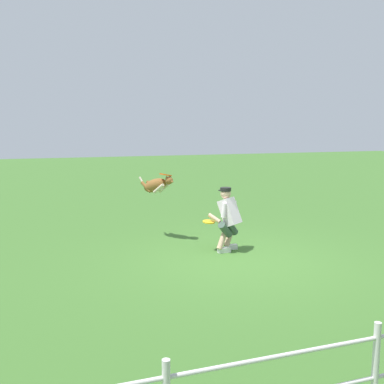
{
  "coord_description": "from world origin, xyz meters",
  "views": [
    {
      "loc": [
        3.54,
        7.45,
        2.51
      ],
      "look_at": [
        0.46,
        -1.4,
        1.14
      ],
      "focal_mm": 42.27,
      "sensor_mm": 36.0,
      "label": 1
    }
  ],
  "objects": [
    {
      "name": "ground_plane",
      "position": [
        0.0,
        0.0,
        0.0
      ],
      "size": [
        60.0,
        60.0,
        0.0
      ],
      "primitive_type": "plane",
      "color": "#40702C"
    },
    {
      "name": "person",
      "position": [
        -0.07,
        -0.71,
        0.7
      ],
      "size": [
        0.71,
        0.55,
        1.29
      ],
      "rotation": [
        0.0,
        0.0,
        -0.94
      ],
      "color": "silver",
      "rests_on": "ground_plane"
    },
    {
      "name": "dog",
      "position": [
        1.03,
        -2.14,
        1.21
      ],
      "size": [
        0.63,
        0.95,
        0.49
      ],
      "rotation": [
        0.0,
        0.0,
        2.1
      ],
      "color": "brown"
    },
    {
      "name": "frisbee_flying",
      "position": [
        0.89,
        -1.89,
        1.47
      ],
      "size": [
        0.38,
        0.38,
        0.09
      ],
      "primitive_type": "cylinder",
      "rotation": [
        -0.06,
        -0.21,
        0.59
      ],
      "color": "#EC4A0D"
    },
    {
      "name": "frisbee_held",
      "position": [
        0.3,
        -0.81,
        0.61
      ],
      "size": [
        0.31,
        0.31,
        0.05
      ],
      "primitive_type": "cylinder",
      "rotation": [
        -0.01,
        0.1,
        1.84
      ],
      "color": "yellow",
      "rests_on": "person"
    }
  ]
}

